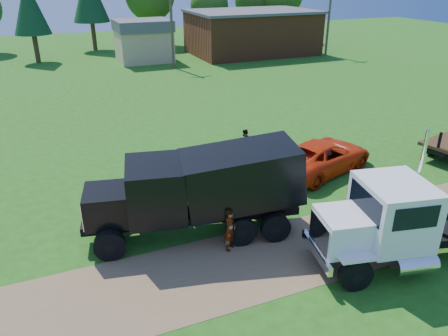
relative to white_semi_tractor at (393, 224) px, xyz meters
name	(u,v)px	position (x,y,z in m)	size (l,w,h in m)	color
ground	(288,253)	(-3.05, 1.92, -1.67)	(140.00, 140.00, 0.00)	#215713
dirt_track	(288,253)	(-3.05, 1.92, -1.67)	(120.00, 4.20, 0.01)	brown
white_semi_tractor	(393,224)	(0.00, 0.00, 0.00)	(8.30, 4.12, 4.89)	black
black_dump_truck	(202,188)	(-5.57, 4.57, 0.40)	(8.87, 4.24, 3.76)	black
orange_pickup	(323,156)	(2.50, 7.84, -0.83)	(2.79, 6.05, 1.68)	red
spectator_a	(230,230)	(-5.00, 3.04, -0.79)	(0.64, 0.42, 1.76)	#999999
spectator_b	(244,142)	(-0.45, 11.39, -0.89)	(0.76, 0.59, 1.57)	#999999
brick_building	(252,32)	(14.95, 41.92, 0.99)	(15.40, 10.40, 5.30)	brown
tan_shed	(144,40)	(0.95, 41.92, 0.75)	(6.20, 5.40, 4.70)	#A18165
utility_poles	(172,23)	(2.95, 36.92, 3.04)	(42.20, 0.28, 9.00)	brown
tree_row	(143,0)	(3.51, 51.74, 4.48)	(55.42, 14.02, 10.51)	#341F15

